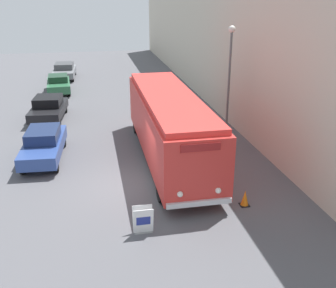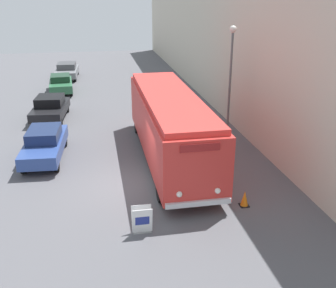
{
  "view_description": "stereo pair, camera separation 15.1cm",
  "coord_description": "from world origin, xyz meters",
  "views": [
    {
      "loc": [
        -1.56,
        -15.01,
        7.81
      ],
      "look_at": [
        1.38,
        -0.23,
        1.87
      ],
      "focal_mm": 42.0,
      "sensor_mm": 36.0,
      "label": 1
    },
    {
      "loc": [
        -1.41,
        -15.04,
        7.81
      ],
      "look_at": [
        1.38,
        -0.23,
        1.87
      ],
      "focal_mm": 42.0,
      "sensor_mm": 36.0,
      "label": 2
    }
  ],
  "objects": [
    {
      "name": "ground_plane",
      "position": [
        0.0,
        0.0,
        0.0
      ],
      "size": [
        80.0,
        80.0,
        0.0
      ],
      "primitive_type": "plane",
      "color": "#56565B"
    },
    {
      "name": "building_wall_right",
      "position": [
        6.9,
        10.0,
        4.14
      ],
      "size": [
        0.3,
        60.0,
        8.28
      ],
      "color": "beige",
      "rests_on": "ground_plane"
    },
    {
      "name": "vintage_bus",
      "position": [
        1.98,
        2.5,
        1.83
      ],
      "size": [
        2.59,
        11.08,
        3.25
      ],
      "color": "black",
      "rests_on": "ground_plane"
    },
    {
      "name": "sign_board",
      "position": [
        -0.15,
        -3.56,
        0.47
      ],
      "size": [
        0.69,
        0.37,
        0.98
      ],
      "color": "gray",
      "rests_on": "ground_plane"
    },
    {
      "name": "streetlamp",
      "position": [
        5.59,
        4.46,
        4.01
      ],
      "size": [
        0.36,
        0.36,
        6.14
      ],
      "color": "#595E60",
      "rests_on": "ground_plane"
    },
    {
      "name": "parked_car_near",
      "position": [
        -4.05,
        3.72,
        0.77
      ],
      "size": [
        2.0,
        4.71,
        1.5
      ],
      "rotation": [
        0.0,
        0.0,
        -0.06
      ],
      "color": "black",
      "rests_on": "ground_plane"
    },
    {
      "name": "parked_car_mid",
      "position": [
        -4.37,
        10.36,
        0.73
      ],
      "size": [
        2.31,
        4.33,
        1.45
      ],
      "rotation": [
        0.0,
        0.0,
        -0.1
      ],
      "color": "black",
      "rests_on": "ground_plane"
    },
    {
      "name": "parked_car_far",
      "position": [
        -4.15,
        17.39,
        0.72
      ],
      "size": [
        2.0,
        4.2,
        1.41
      ],
      "rotation": [
        0.0,
        0.0,
        0.06
      ],
      "color": "black",
      "rests_on": "ground_plane"
    },
    {
      "name": "parked_car_distant",
      "position": [
        -3.94,
        23.0,
        0.73
      ],
      "size": [
        2.08,
        4.64,
        1.41
      ],
      "rotation": [
        0.0,
        0.0,
        -0.04
      ],
      "color": "black",
      "rests_on": "ground_plane"
    },
    {
      "name": "traffic_cone",
      "position": [
        3.95,
        -2.52,
        0.31
      ],
      "size": [
        0.36,
        0.36,
        0.63
      ],
      "color": "black",
      "rests_on": "ground_plane"
    }
  ]
}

